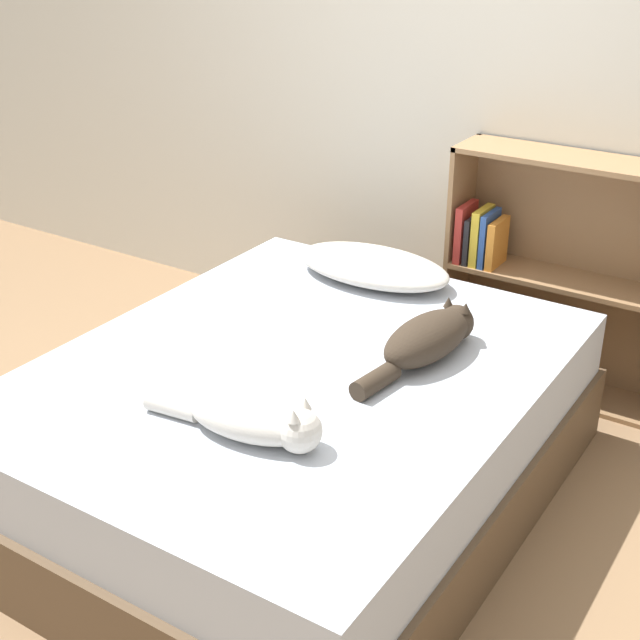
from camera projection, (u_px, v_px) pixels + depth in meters
ground_plane at (298, 493)px, 3.11m from camera, size 8.00×8.00×0.00m
wall_back at (484, 68)px, 3.59m from camera, size 8.00×0.06×2.50m
bed at (297, 432)px, 3.00m from camera, size 1.52×1.89×0.51m
pillow at (373, 266)px, 3.49m from camera, size 0.64×0.35×0.11m
cat_light at (254, 420)px, 2.47m from camera, size 0.56×0.21×0.15m
cat_dark at (429, 338)px, 2.89m from camera, size 0.23×0.60×0.15m
bookshelf at (561, 271)px, 3.59m from camera, size 0.96×0.26×0.99m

